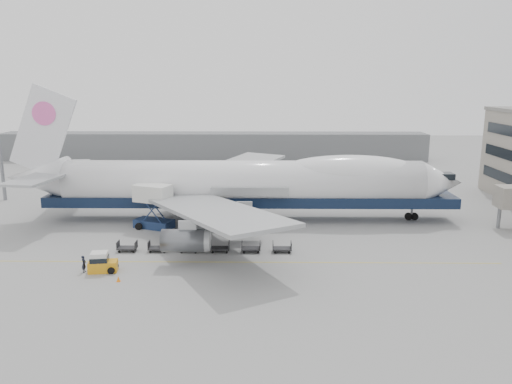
{
  "coord_description": "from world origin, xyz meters",
  "views": [
    {
      "loc": [
        2.76,
        -59.84,
        20.31
      ],
      "look_at": [
        1.92,
        6.0,
        5.56
      ],
      "focal_mm": 35.0,
      "sensor_mm": 36.0,
      "label": 1
    }
  ],
  "objects_px": {
    "airliner": "(248,183)",
    "catering_truck": "(153,204)",
    "baggage_tug": "(102,263)",
    "ground_worker": "(84,264)"
  },
  "relations": [
    {
      "from": "airliner",
      "to": "catering_truck",
      "type": "xyz_separation_m",
      "value": [
        -13.13,
        -4.4,
        -2.17
      ]
    },
    {
      "from": "airliner",
      "to": "ground_worker",
      "type": "bearing_deg",
      "value": -128.97
    },
    {
      "from": "catering_truck",
      "to": "ground_worker",
      "type": "relative_size",
      "value": 3.32
    },
    {
      "from": "ground_worker",
      "to": "catering_truck",
      "type": "bearing_deg",
      "value": -11.34
    },
    {
      "from": "catering_truck",
      "to": "baggage_tug",
      "type": "height_order",
      "value": "catering_truck"
    },
    {
      "from": "baggage_tug",
      "to": "ground_worker",
      "type": "height_order",
      "value": "baggage_tug"
    },
    {
      "from": "airliner",
      "to": "ground_worker",
      "type": "relative_size",
      "value": 35.96
    },
    {
      "from": "airliner",
      "to": "ground_worker",
      "type": "height_order",
      "value": "airliner"
    },
    {
      "from": "airliner",
      "to": "catering_truck",
      "type": "bearing_deg",
      "value": -161.47
    },
    {
      "from": "airliner",
      "to": "baggage_tug",
      "type": "xyz_separation_m",
      "value": [
        -15.28,
        -21.02,
        -4.64
      ]
    }
  ]
}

